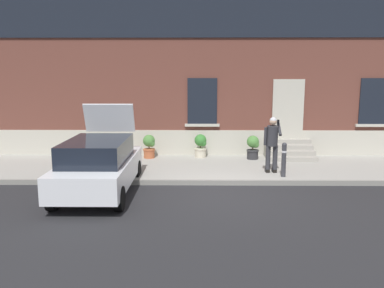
{
  "coord_description": "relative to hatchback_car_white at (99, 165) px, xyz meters",
  "views": [
    {
      "loc": [
        -0.64,
        -10.34,
        3.22
      ],
      "look_at": [
        -0.77,
        1.6,
        1.1
      ],
      "focal_mm": 37.28,
      "sensor_mm": 36.0,
      "label": 1
    }
  ],
  "objects": [
    {
      "name": "planter_terracotta",
      "position": [
        0.89,
        3.95,
        -0.19
      ],
      "size": [
        0.44,
        0.44,
        0.86
      ],
      "color": "#B25B38",
      "rests_on": "sidewalk"
    },
    {
      "name": "hatchback_car_white",
      "position": [
        0.0,
        0.0,
        0.0
      ],
      "size": [
        1.79,
        4.07,
        2.34
      ],
      "color": "white",
      "rests_on": "ground"
    },
    {
      "name": "planter_olive",
      "position": [
        -1.0,
        3.89,
        -0.19
      ],
      "size": [
        0.44,
        0.44,
        0.86
      ],
      "color": "#606B38",
      "rests_on": "sidewalk"
    },
    {
      "name": "curb_edge",
      "position": [
        3.26,
        0.87,
        -0.72
      ],
      "size": [
        24.0,
        0.12,
        0.15
      ],
      "primitive_type": "cube",
      "color": "gray",
      "rests_on": "ground"
    },
    {
      "name": "ground_plane",
      "position": [
        3.26,
        -0.07,
        -0.8
      ],
      "size": [
        80.0,
        80.0,
        0.0
      ],
      "primitive_type": "plane",
      "color": "#232326"
    },
    {
      "name": "sidewalk",
      "position": [
        3.26,
        2.73,
        -0.72
      ],
      "size": [
        24.0,
        3.6,
        0.15
      ],
      "primitive_type": "cube",
      "color": "#99968E",
      "rests_on": "ground"
    },
    {
      "name": "building_facade",
      "position": [
        3.27,
        5.22,
        2.93
      ],
      "size": [
        24.0,
        1.52,
        7.5
      ],
      "color": "brown",
      "rests_on": "ground"
    },
    {
      "name": "planter_charcoal",
      "position": [
        4.67,
        3.79,
        -0.19
      ],
      "size": [
        0.44,
        0.44,
        0.86
      ],
      "color": "#2D2D30",
      "rests_on": "sidewalk"
    },
    {
      "name": "bollard_near_person",
      "position": [
        5.24,
        1.28,
        -0.09
      ],
      "size": [
        0.15,
        0.15,
        1.04
      ],
      "color": "#333338",
      "rests_on": "sidewalk"
    },
    {
      "name": "planter_cream",
      "position": [
        2.78,
        4.08,
        -0.19
      ],
      "size": [
        0.44,
        0.44,
        0.86
      ],
      "color": "beige",
      "rests_on": "sidewalk"
    },
    {
      "name": "entrance_stoop",
      "position": [
        6.04,
        4.05,
        -0.41
      ],
      "size": [
        1.72,
        1.28,
        0.64
      ],
      "color": "#9E998E",
      "rests_on": "sidewalk"
    },
    {
      "name": "person_on_phone",
      "position": [
        4.97,
        1.78,
        0.35
      ],
      "size": [
        0.51,
        0.46,
        1.75
      ],
      "rotation": [
        0.0,
        0.0,
        0.05
      ],
      "color": "#2D2D33",
      "rests_on": "sidewalk"
    }
  ]
}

